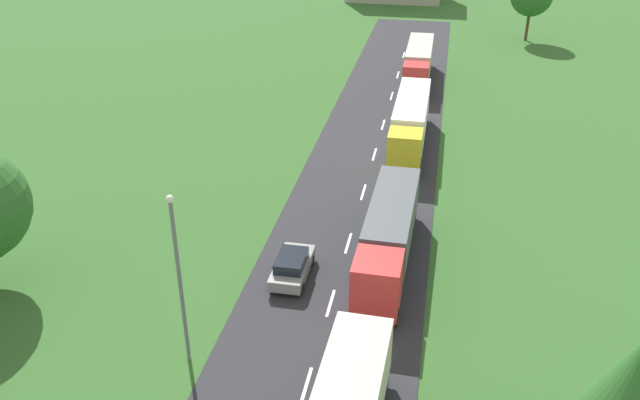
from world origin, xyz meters
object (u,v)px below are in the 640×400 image
truck_second (388,234)px  truck_fourth (418,62)px  lamppost_second (179,274)px  car_third (292,266)px  truck_third (410,121)px

truck_second → truck_fourth: bearing=90.7°
lamppost_second → truck_second: bearing=49.5°
truck_second → truck_fourth: size_ratio=0.99×
lamppost_second → truck_fourth: bearing=79.7°
truck_fourth → car_third: (-4.71, -37.04, -1.24)m
truck_fourth → lamppost_second: lamppost_second is taller
truck_second → truck_third: size_ratio=0.94×
truck_third → car_third: bearing=-104.2°
car_third → lamppost_second: size_ratio=0.47×
truck_second → truck_third: bearing=90.1°
truck_third → lamppost_second: (-8.43, -27.46, 2.73)m
truck_third → lamppost_second: bearing=-107.1°
truck_fourth → car_third: truck_fourth is taller
truck_fourth → lamppost_second: size_ratio=1.40×
truck_fourth → car_third: 37.35m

